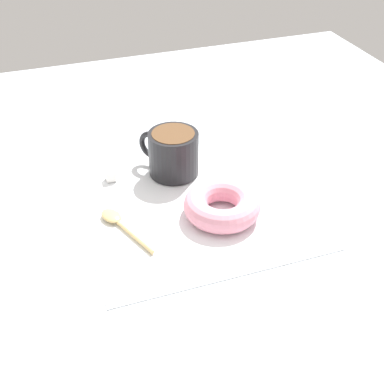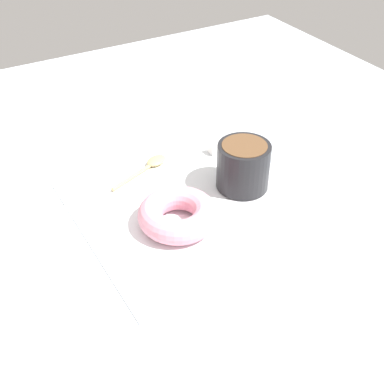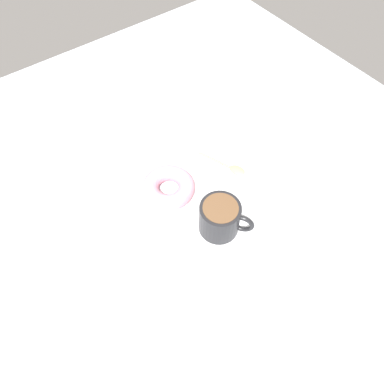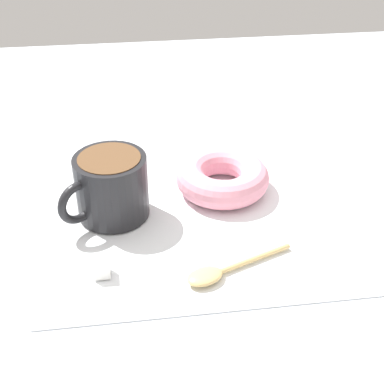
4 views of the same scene
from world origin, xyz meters
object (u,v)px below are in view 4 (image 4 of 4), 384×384
at_px(coffee_cup, 110,186).
at_px(sugar_cube, 102,268).
at_px(donut, 222,177).
at_px(spoon, 218,272).

distance_m(coffee_cup, sugar_cube, 0.10).
height_order(coffee_cup, donut, coffee_cup).
bearing_deg(coffee_cup, donut, -75.99).
xyz_separation_m(coffee_cup, donut, (0.03, -0.13, -0.02)).
height_order(donut, sugar_cube, donut).
relative_size(donut, sugar_cube, 6.85).
bearing_deg(donut, coffee_cup, 104.01).
xyz_separation_m(coffee_cup, sugar_cube, (-0.10, 0.01, -0.03)).
xyz_separation_m(coffee_cup, spoon, (-0.11, -0.10, -0.03)).
xyz_separation_m(donut, sugar_cube, (-0.13, 0.14, -0.01)).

